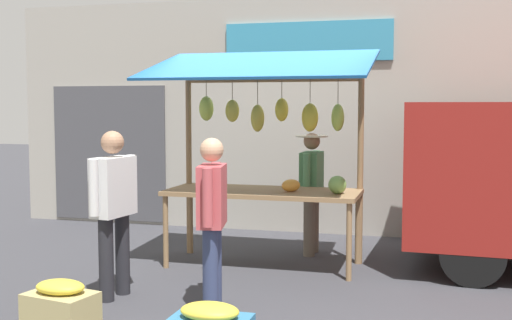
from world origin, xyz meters
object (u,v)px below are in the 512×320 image
object	(u,v)px
market_stall	(266,131)
shopper_in_grey_tee	(114,202)
vendor_with_sunhat	(312,184)
produce_crate_side	(61,307)
shopper_with_ponytail	(212,212)

from	to	relation	value
market_stall	shopper_in_grey_tee	world-z (taller)	market_stall
vendor_with_sunhat	shopper_in_grey_tee	xyz separation A→B (m)	(1.48, 2.34, 0.05)
market_stall	produce_crate_side	xyz separation A→B (m)	(1.08, 2.57, -1.36)
market_stall	produce_crate_side	world-z (taller)	market_stall
market_stall	shopper_in_grey_tee	bearing A→B (deg)	56.64
shopper_in_grey_tee	produce_crate_side	world-z (taller)	shopper_in_grey_tee
vendor_with_sunhat	market_stall	bearing A→B (deg)	-28.19
market_stall	shopper_with_ponytail	distance (m)	1.87
vendor_with_sunhat	shopper_in_grey_tee	bearing A→B (deg)	-30.85
produce_crate_side	vendor_with_sunhat	bearing A→B (deg)	-114.25
shopper_with_ponytail	produce_crate_side	world-z (taller)	shopper_with_ponytail
shopper_in_grey_tee	produce_crate_side	xyz separation A→B (m)	(0.00, 0.94, -0.73)
shopper_with_ponytail	produce_crate_side	bearing A→B (deg)	116.70
market_stall	produce_crate_side	size ratio (longest dim) A/B	4.05
shopper_with_ponytail	shopper_in_grey_tee	distance (m)	1.04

